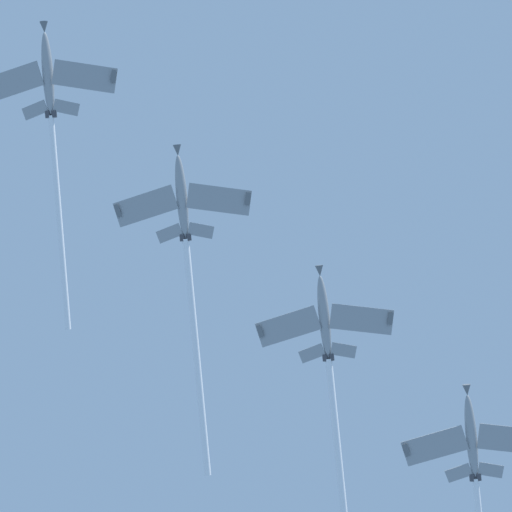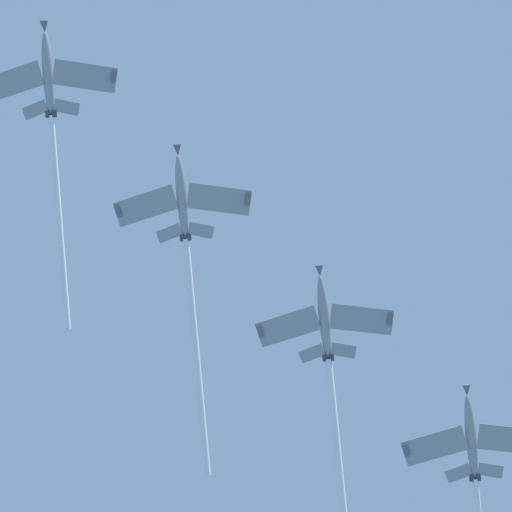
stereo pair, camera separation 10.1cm
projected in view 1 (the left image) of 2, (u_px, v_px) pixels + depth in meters
The scene contains 4 objects.
jet_lead at pixel (52, 120), 160.05m from camera, with size 19.62×38.84×21.71m.
jet_second at pixel (188, 263), 159.89m from camera, with size 19.56×42.25×22.44m.
jet_third at pixel (330, 375), 160.21m from camera, with size 19.52×37.67×20.82m.
jet_fourth at pixel (476, 481), 158.97m from camera, with size 19.52×34.88×19.75m.
Camera 1 is at (15.40, -36.58, 1.64)m, focal length 78.35 mm.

